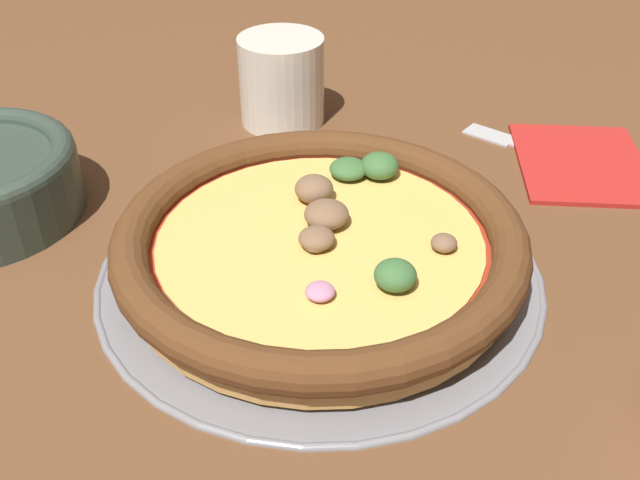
# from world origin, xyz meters

# --- Properties ---
(ground_plane) EXTENTS (3.00, 3.00, 0.00)m
(ground_plane) POSITION_xyz_m (0.00, 0.00, 0.00)
(ground_plane) COLOR brown
(pizza_tray) EXTENTS (0.31, 0.31, 0.01)m
(pizza_tray) POSITION_xyz_m (0.00, 0.00, 0.00)
(pizza_tray) COLOR gray
(pizza_tray) RESTS_ON ground_plane
(pizza) EXTENTS (0.28, 0.28, 0.04)m
(pizza) POSITION_xyz_m (-0.00, 0.00, 0.03)
(pizza) COLOR tan
(pizza) RESTS_ON pizza_tray
(drinking_cup) EXTENTS (0.08, 0.08, 0.08)m
(drinking_cup) POSITION_xyz_m (-0.22, -0.09, 0.04)
(drinking_cup) COLOR silver
(drinking_cup) RESTS_ON ground_plane
(napkin) EXTENTS (0.15, 0.13, 0.01)m
(napkin) POSITION_xyz_m (-0.20, 0.18, 0.00)
(napkin) COLOR #B2231E
(napkin) RESTS_ON ground_plane
(fork) EXTENTS (0.09, 0.17, 0.00)m
(fork) POSITION_xyz_m (-0.21, 0.15, 0.00)
(fork) COLOR #B7B7BC
(fork) RESTS_ON ground_plane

